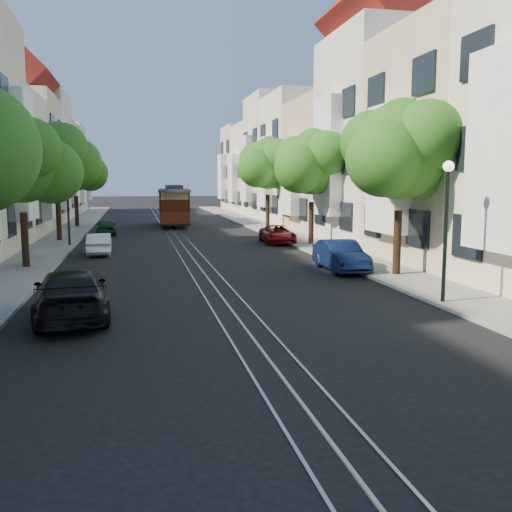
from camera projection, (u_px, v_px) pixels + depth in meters
ground at (175, 235)px, 39.06m from camera, size 200.00×200.00×0.00m
sidewalk_east at (278, 232)px, 40.54m from camera, size 2.50×80.00×0.12m
sidewalk_west at (65, 236)px, 37.56m from camera, size 2.50×80.00×0.12m
rail_left at (167, 235)px, 38.94m from camera, size 0.06×80.00×0.02m
rail_slot at (175, 235)px, 39.06m from camera, size 0.06×80.00×0.02m
rail_right at (183, 235)px, 39.17m from camera, size 0.06×80.00×0.02m
lane_line at (175, 235)px, 39.06m from camera, size 0.08×80.00×0.01m
townhouses_east at (341, 160)px, 40.73m from camera, size 7.75×72.00×12.00m
tree_e_b at (402, 153)px, 21.48m from camera, size 4.93×4.08×6.68m
tree_e_c at (313, 165)px, 32.16m from camera, size 4.84×3.99×6.52m
tree_e_d at (269, 165)px, 42.79m from camera, size 5.01×4.16×6.85m
tree_w_b at (22, 164)px, 23.41m from camera, size 4.72×3.87×6.27m
tree_w_c at (57, 158)px, 33.99m from camera, size 5.13×4.28×7.09m
tree_w_d at (76, 169)px, 44.72m from camera, size 4.84×3.99×6.52m
lamp_east at (447, 210)px, 16.70m from camera, size 0.32×0.32×4.16m
lamp_west at (68, 196)px, 31.57m from camera, size 0.32×0.32×4.16m
cable_car at (174, 204)px, 46.74m from camera, size 2.90×8.04×3.05m
parked_car_e_mid at (341, 256)px, 23.47m from camera, size 1.41×3.88×1.27m
parked_car_e_far at (277, 234)px, 33.89m from camera, size 1.99×3.92×1.06m
parked_car_w_near at (71, 295)px, 15.29m from camera, size 2.38×4.81×1.34m
parked_car_w_mid at (99, 244)px, 28.68m from camera, size 1.23×3.31×1.08m
parked_car_w_far at (106, 227)px, 38.91m from camera, size 1.54×3.42×1.14m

